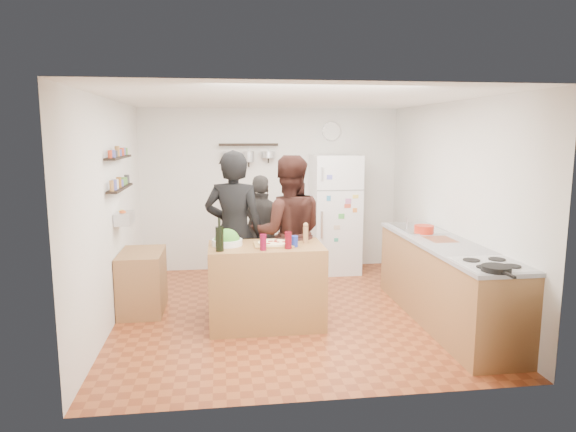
{
  "coord_description": "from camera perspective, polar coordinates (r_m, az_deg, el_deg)",
  "views": [
    {
      "loc": [
        -0.8,
        -5.85,
        2.12
      ],
      "look_at": [
        0.0,
        0.1,
        1.15
      ],
      "focal_mm": 32.0,
      "sensor_mm": 36.0,
      "label": 1
    }
  ],
  "objects": [
    {
      "name": "room_shell",
      "position": [
        6.35,
        -0.34,
        1.3
      ],
      "size": [
        4.2,
        4.2,
        4.2
      ],
      "color": "brown",
      "rests_on": "ground"
    },
    {
      "name": "prep_island",
      "position": [
        5.74,
        -2.45,
        -7.7
      ],
      "size": [
        1.25,
        0.72,
        0.91
      ],
      "primitive_type": "cube",
      "color": "olive",
      "rests_on": "floor"
    },
    {
      "name": "pizza_board",
      "position": [
        5.61,
        -1.64,
        -3.18
      ],
      "size": [
        0.42,
        0.34,
        0.02
      ],
      "primitive_type": "cube",
      "color": "olive",
      "rests_on": "prep_island"
    },
    {
      "name": "pizza",
      "position": [
        5.61,
        -1.65,
        -2.99
      ],
      "size": [
        0.34,
        0.34,
        0.02
      ],
      "primitive_type": "cylinder",
      "color": "beige",
      "rests_on": "pizza_board"
    },
    {
      "name": "salad_bowl",
      "position": [
        5.65,
        -6.78,
        -2.92
      ],
      "size": [
        0.33,
        0.33,
        0.07
      ],
      "primitive_type": "cylinder",
      "color": "white",
      "rests_on": "prep_island"
    },
    {
      "name": "wine_bottle",
      "position": [
        5.36,
        -7.61,
        -2.54
      ],
      "size": [
        0.09,
        0.09,
        0.26
      ],
      "primitive_type": "cylinder",
      "color": "black",
      "rests_on": "prep_island"
    },
    {
      "name": "wine_glass_near",
      "position": [
        5.37,
        -2.78,
        -2.93
      ],
      "size": [
        0.07,
        0.07,
        0.17
      ],
      "primitive_type": "cylinder",
      "color": "maroon",
      "rests_on": "prep_island"
    },
    {
      "name": "wine_glass_far",
      "position": [
        5.43,
        0.02,
        -2.72
      ],
      "size": [
        0.07,
        0.07,
        0.18
      ],
      "primitive_type": "cylinder",
      "color": "#5B0712",
      "rests_on": "prep_island"
    },
    {
      "name": "pepper_mill",
      "position": [
        5.71,
        1.98,
        -2.12
      ],
      "size": [
        0.06,
        0.06,
        0.18
      ],
      "primitive_type": "cylinder",
      "color": "#92643D",
      "rests_on": "prep_island"
    },
    {
      "name": "salt_canister",
      "position": [
        5.53,
        0.73,
        -2.84
      ],
      "size": [
        0.07,
        0.07,
        0.12
      ],
      "primitive_type": "cylinder",
      "color": "navy",
      "rests_on": "prep_island"
    },
    {
      "name": "person_left",
      "position": [
        6.08,
        -6.0,
        -1.81
      ],
      "size": [
        0.79,
        0.62,
        1.93
      ],
      "primitive_type": "imported",
      "rotation": [
        0.0,
        0.0,
        2.9
      ],
      "color": "black",
      "rests_on": "floor"
    },
    {
      "name": "person_center",
      "position": [
        6.14,
        0.03,
        -1.96
      ],
      "size": [
        0.96,
        0.78,
        1.87
      ],
      "primitive_type": "imported",
      "rotation": [
        0.0,
        0.0,
        3.06
      ],
      "color": "black",
      "rests_on": "floor"
    },
    {
      "name": "person_back",
      "position": [
        6.69,
        -2.93,
        -2.26
      ],
      "size": [
        1.0,
        0.59,
        1.59
      ],
      "primitive_type": "imported",
      "rotation": [
        0.0,
        0.0,
        2.91
      ],
      "color": "#282624",
      "rests_on": "floor"
    },
    {
      "name": "counter_run",
      "position": [
        6.1,
        17.03,
        -7.14
      ],
      "size": [
        0.63,
        2.63,
        0.9
      ],
      "primitive_type": "cube",
      "color": "#9E7042",
      "rests_on": "floor"
    },
    {
      "name": "stove_top",
      "position": [
        5.16,
        21.65,
        -5.04
      ],
      "size": [
        0.6,
        0.62,
        0.02
      ],
      "primitive_type": "cube",
      "color": "white",
      "rests_on": "counter_run"
    },
    {
      "name": "skillet",
      "position": [
        4.89,
        22.13,
        -5.43
      ],
      "size": [
        0.26,
        0.26,
        0.05
      ],
      "primitive_type": "cylinder",
      "color": "black",
      "rests_on": "stove_top"
    },
    {
      "name": "sink",
      "position": [
        6.75,
        14.23,
        -1.4
      ],
      "size": [
        0.5,
        0.8,
        0.03
      ],
      "primitive_type": "cube",
      "color": "silver",
      "rests_on": "counter_run"
    },
    {
      "name": "cutting_board",
      "position": [
        6.14,
        16.56,
        -2.58
      ],
      "size": [
        0.3,
        0.4,
        0.02
      ],
      "primitive_type": "cube",
      "color": "#9A5538",
      "rests_on": "counter_run"
    },
    {
      "name": "red_bowl",
      "position": [
        6.43,
        14.87,
        -1.45
      ],
      "size": [
        0.23,
        0.23,
        0.1
      ],
      "primitive_type": "cylinder",
      "color": "red",
      "rests_on": "counter_run"
    },
    {
      "name": "fridge",
      "position": [
        7.9,
        5.25,
        0.24
      ],
      "size": [
        0.7,
        0.68,
        1.8
      ],
      "primitive_type": "cube",
      "color": "white",
      "rests_on": "floor"
    },
    {
      "name": "wall_clock",
      "position": [
        8.12,
        4.86,
        9.35
      ],
      "size": [
        0.3,
        0.03,
        0.3
      ],
      "primitive_type": "cylinder",
      "rotation": [
        1.57,
        0.0,
        0.0
      ],
      "color": "silver",
      "rests_on": "back_wall"
    },
    {
      "name": "spice_shelf_lower",
      "position": [
        6.19,
        -18.15,
        2.97
      ],
      "size": [
        0.12,
        1.0,
        0.02
      ],
      "primitive_type": "cube",
      "color": "black",
      "rests_on": "left_wall"
    },
    {
      "name": "spice_shelf_upper",
      "position": [
        6.17,
        -18.32,
        6.2
      ],
      "size": [
        0.12,
        1.0,
        0.02
      ],
      "primitive_type": "cube",
      "color": "black",
      "rests_on": "left_wall"
    },
    {
      "name": "produce_basket",
      "position": [
        6.23,
        -17.72,
        -0.22
      ],
      "size": [
        0.18,
        0.35,
        0.14
      ],
      "primitive_type": "cube",
      "color": "silver",
      "rests_on": "left_wall"
    },
    {
      "name": "side_table",
      "position": [
        6.43,
        -15.87,
        -7.02
      ],
      "size": [
        0.5,
        0.8,
        0.73
      ],
      "primitive_type": "cube",
      "color": "#91603C",
      "rests_on": "floor"
    },
    {
      "name": "pot_rack",
      "position": [
        7.87,
        -4.41,
        7.91
      ],
      "size": [
        0.9,
        0.04,
        0.04
      ],
      "primitive_type": "cube",
      "color": "black",
      "rests_on": "back_wall"
    }
  ]
}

